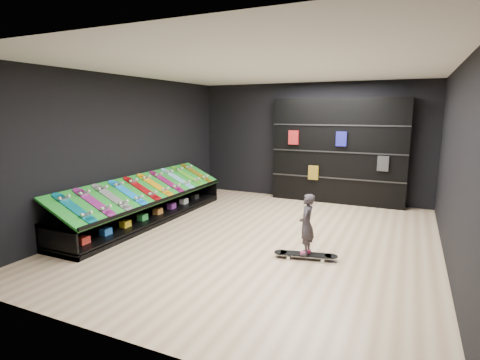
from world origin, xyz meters
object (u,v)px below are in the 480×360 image
at_px(floor_skateboard, 306,256).
at_px(child, 306,236).
at_px(back_shelving, 338,151).
at_px(display_rack, 147,209).

relative_size(floor_skateboard, child, 1.71).
bearing_deg(back_shelving, floor_skateboard, -86.08).
bearing_deg(back_shelving, display_rack, -134.80).
bearing_deg(floor_skateboard, back_shelving, 81.45).
bearing_deg(child, back_shelving, 178.59).
distance_m(floor_skateboard, child, 0.33).
xyz_separation_m(display_rack, child, (3.57, -0.65, 0.13)).
xyz_separation_m(back_shelving, child, (0.27, -3.97, -0.92)).
bearing_deg(floor_skateboard, display_rack, 157.16).
distance_m(display_rack, back_shelving, 4.80).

